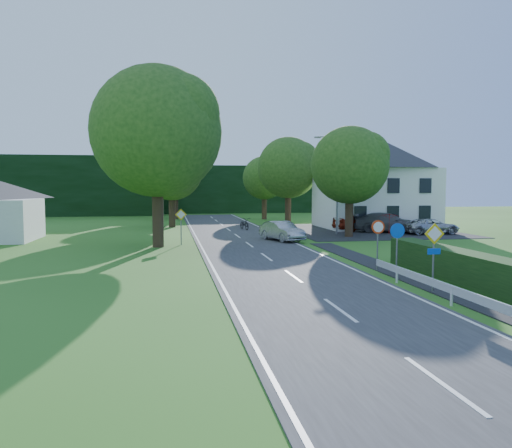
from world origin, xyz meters
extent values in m
plane|color=#2D5F1B|center=(0.00, 0.00, 0.00)|extent=(160.00, 160.00, 0.00)
cube|color=#323134|center=(0.00, 20.00, 0.02)|extent=(7.00, 80.00, 0.04)
cube|color=black|center=(12.00, 33.00, 0.02)|extent=(14.00, 16.00, 0.04)
cube|color=white|center=(-3.25, 20.00, 0.04)|extent=(0.12, 80.00, 0.01)
cube|color=white|center=(3.25, 20.00, 0.04)|extent=(0.12, 80.00, 0.01)
cube|color=black|center=(8.00, 66.00, 3.50)|extent=(30.00, 5.00, 7.00)
cube|color=white|center=(14.00, 36.00, 2.80)|extent=(10.00, 8.00, 5.60)
pyramid|color=#2A292F|center=(14.00, 36.00, 7.10)|extent=(10.60, 8.40, 3.00)
cylinder|color=slate|center=(8.20, 30.00, 4.00)|extent=(0.16, 0.16, 8.00)
cylinder|color=slate|center=(7.40, 30.00, 7.90)|extent=(1.70, 0.10, 0.10)
cube|color=slate|center=(6.50, 30.00, 7.85)|extent=(0.50, 0.18, 0.12)
cylinder|color=slate|center=(4.30, 8.00, 1.20)|extent=(0.07, 0.07, 2.40)
cube|color=yellow|center=(4.30, 7.97, 2.20)|extent=(0.78, 0.04, 0.78)
cube|color=white|center=(4.30, 7.97, 2.20)|extent=(0.57, 0.05, 0.57)
cube|color=blue|center=(4.30, 7.97, 1.55)|extent=(0.50, 0.04, 0.22)
cylinder|color=slate|center=(4.30, 11.00, 1.10)|extent=(0.07, 0.07, 2.20)
cylinder|color=blue|center=(4.30, 10.97, 2.05)|extent=(0.64, 0.04, 0.64)
cylinder|color=slate|center=(4.30, 13.00, 1.10)|extent=(0.07, 0.07, 2.20)
cylinder|color=red|center=(4.30, 12.97, 2.05)|extent=(0.64, 0.04, 0.64)
cylinder|color=white|center=(4.30, 12.95, 2.05)|extent=(0.48, 0.04, 0.48)
cylinder|color=slate|center=(-4.50, 25.00, 1.10)|extent=(0.07, 0.07, 2.20)
cube|color=yellow|center=(-4.50, 24.97, 2.05)|extent=(0.78, 0.04, 0.78)
cube|color=white|center=(-4.50, 24.97, 2.05)|extent=(0.57, 0.05, 0.57)
imported|color=#9E9EA2|center=(2.70, 26.06, 0.74)|extent=(2.74, 4.49, 1.40)
imported|color=black|center=(1.42, 35.59, 0.58)|extent=(1.10, 2.15, 1.08)
imported|color=maroon|center=(11.34, 32.90, 0.87)|extent=(5.21, 3.00, 1.67)
imported|color=#4F4F54|center=(13.08, 31.01, 0.87)|extent=(6.14, 4.07, 1.65)
imported|color=#AFB1B7|center=(15.89, 28.86, 0.67)|extent=(4.57, 2.12, 1.27)
imported|color=#AC0D0D|center=(12.53, 29.50, 0.90)|extent=(2.46, 2.48, 1.72)
camera|label=1|loc=(-5.27, -8.81, 3.93)|focal=35.00mm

